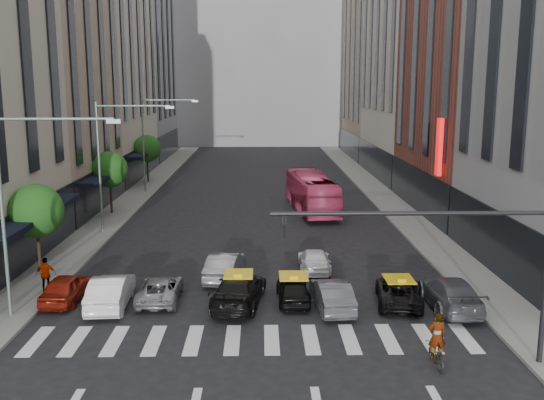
{
  "coord_description": "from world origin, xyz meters",
  "views": [
    {
      "loc": [
        0.18,
        -21.77,
        10.26
      ],
      "look_at": [
        0.79,
        11.06,
        4.0
      ],
      "focal_mm": 40.0,
      "sensor_mm": 36.0,
      "label": 1
    }
  ],
  "objects_px": {
    "motorcycle": "(436,355)",
    "pedestrian_far": "(46,274)",
    "streetlamp_mid": "(112,149)",
    "taxi_left": "(239,290)",
    "taxi_center": "(293,289)",
    "streetlamp_near": "(23,188)",
    "car_white_front": "(111,291)",
    "car_red": "(66,288)",
    "streetlamp_far": "(153,131)",
    "bus": "(311,193)"
  },
  "relations": [
    {
      "from": "motorcycle",
      "to": "taxi_left",
      "type": "bearing_deg",
      "value": -43.42
    },
    {
      "from": "motorcycle",
      "to": "pedestrian_far",
      "type": "distance_m",
      "value": 18.99
    },
    {
      "from": "car_white_front",
      "to": "taxi_left",
      "type": "height_order",
      "value": "car_white_front"
    },
    {
      "from": "car_red",
      "to": "taxi_center",
      "type": "distance_m",
      "value": 10.92
    },
    {
      "from": "car_white_front",
      "to": "bus",
      "type": "relative_size",
      "value": 0.41
    },
    {
      "from": "car_white_front",
      "to": "taxi_left",
      "type": "distance_m",
      "value": 5.99
    },
    {
      "from": "taxi_center",
      "to": "car_white_front",
      "type": "bearing_deg",
      "value": 1.29
    },
    {
      "from": "streetlamp_mid",
      "to": "car_red",
      "type": "height_order",
      "value": "streetlamp_mid"
    },
    {
      "from": "car_red",
      "to": "pedestrian_far",
      "type": "height_order",
      "value": "pedestrian_far"
    },
    {
      "from": "taxi_center",
      "to": "motorcycle",
      "type": "height_order",
      "value": "taxi_center"
    },
    {
      "from": "streetlamp_far",
      "to": "car_red",
      "type": "xyz_separation_m",
      "value": [
        0.84,
        -29.82,
        -5.23
      ]
    },
    {
      "from": "taxi_left",
      "to": "motorcycle",
      "type": "distance_m",
      "value": 9.94
    },
    {
      "from": "streetlamp_mid",
      "to": "motorcycle",
      "type": "relative_size",
      "value": 5.69
    },
    {
      "from": "streetlamp_far",
      "to": "taxi_center",
      "type": "xyz_separation_m",
      "value": [
        11.76,
        -30.15,
        -5.27
      ]
    },
    {
      "from": "car_white_front",
      "to": "motorcycle",
      "type": "relative_size",
      "value": 2.9
    },
    {
      "from": "car_red",
      "to": "bus",
      "type": "height_order",
      "value": "bus"
    },
    {
      "from": "streetlamp_near",
      "to": "pedestrian_far",
      "type": "xyz_separation_m",
      "value": [
        -0.45,
        3.19,
        -4.89
      ]
    },
    {
      "from": "taxi_left",
      "to": "taxi_center",
      "type": "relative_size",
      "value": 1.38
    },
    {
      "from": "streetlamp_near",
      "to": "taxi_left",
      "type": "relative_size",
      "value": 1.74
    },
    {
      "from": "streetlamp_near",
      "to": "car_red",
      "type": "height_order",
      "value": "streetlamp_near"
    },
    {
      "from": "taxi_left",
      "to": "pedestrian_far",
      "type": "height_order",
      "value": "pedestrian_far"
    },
    {
      "from": "motorcycle",
      "to": "pedestrian_far",
      "type": "relative_size",
      "value": 0.91
    },
    {
      "from": "car_red",
      "to": "taxi_left",
      "type": "distance_m",
      "value": 8.34
    },
    {
      "from": "motorcycle",
      "to": "pedestrian_far",
      "type": "xyz_separation_m",
      "value": [
        -17.13,
        8.17,
        0.6
      ]
    },
    {
      "from": "taxi_left",
      "to": "pedestrian_far",
      "type": "xyz_separation_m",
      "value": [
        -9.61,
        1.69,
        0.27
      ]
    },
    {
      "from": "taxi_left",
      "to": "bus",
      "type": "distance_m",
      "value": 22.24
    },
    {
      "from": "car_white_front",
      "to": "taxi_center",
      "type": "bearing_deg",
      "value": -179.84
    },
    {
      "from": "car_red",
      "to": "taxi_center",
      "type": "height_order",
      "value": "car_red"
    },
    {
      "from": "taxi_center",
      "to": "bus",
      "type": "distance_m",
      "value": 21.44
    },
    {
      "from": "streetlamp_near",
      "to": "taxi_center",
      "type": "height_order",
      "value": "streetlamp_near"
    },
    {
      "from": "car_red",
      "to": "pedestrian_far",
      "type": "bearing_deg",
      "value": -35.86
    },
    {
      "from": "taxi_left",
      "to": "taxi_center",
      "type": "distance_m",
      "value": 2.63
    },
    {
      "from": "car_red",
      "to": "taxi_left",
      "type": "bearing_deg",
      "value": 177.49
    },
    {
      "from": "taxi_left",
      "to": "streetlamp_far",
      "type": "bearing_deg",
      "value": -65.31
    },
    {
      "from": "pedestrian_far",
      "to": "streetlamp_near",
      "type": "bearing_deg",
      "value": 93.25
    },
    {
      "from": "streetlamp_mid",
      "to": "taxi_center",
      "type": "bearing_deg",
      "value": -50.26
    },
    {
      "from": "car_white_front",
      "to": "bus",
      "type": "bearing_deg",
      "value": -120.08
    },
    {
      "from": "car_red",
      "to": "taxi_left",
      "type": "height_order",
      "value": "taxi_left"
    },
    {
      "from": "streetlamp_far",
      "to": "pedestrian_far",
      "type": "bearing_deg",
      "value": -90.9
    },
    {
      "from": "pedestrian_far",
      "to": "car_red",
      "type": "bearing_deg",
      "value": 137.22
    },
    {
      "from": "streetlamp_near",
      "to": "taxi_center",
      "type": "bearing_deg",
      "value": 8.96
    },
    {
      "from": "streetlamp_mid",
      "to": "streetlamp_far",
      "type": "height_order",
      "value": "same"
    },
    {
      "from": "car_red",
      "to": "taxi_left",
      "type": "relative_size",
      "value": 0.76
    },
    {
      "from": "streetlamp_far",
      "to": "taxi_center",
      "type": "height_order",
      "value": "streetlamp_far"
    },
    {
      "from": "car_white_front",
      "to": "streetlamp_far",
      "type": "bearing_deg",
      "value": -86.83
    },
    {
      "from": "streetlamp_far",
      "to": "motorcycle",
      "type": "height_order",
      "value": "streetlamp_far"
    },
    {
      "from": "streetlamp_mid",
      "to": "motorcycle",
      "type": "bearing_deg",
      "value": -51.51
    },
    {
      "from": "streetlamp_near",
      "to": "car_red",
      "type": "bearing_deg",
      "value": 68.87
    },
    {
      "from": "streetlamp_mid",
      "to": "motorcycle",
      "type": "xyz_separation_m",
      "value": [
        16.68,
        -20.98,
        -5.49
      ]
    },
    {
      "from": "streetlamp_near",
      "to": "streetlamp_mid",
      "type": "bearing_deg",
      "value": 90.0
    }
  ]
}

